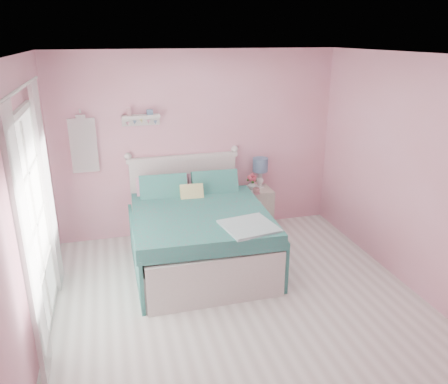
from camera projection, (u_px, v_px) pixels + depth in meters
name	position (u px, v px, depth m)	size (l,w,h in m)	color
floor	(245.00, 314.00, 4.60)	(4.50, 4.50, 0.00)	beige
room_shell	(248.00, 170.00, 4.06)	(4.50, 4.50, 4.50)	pink
bed	(198.00, 233.00, 5.52)	(1.67, 2.06, 1.17)	silver
nightstand	(256.00, 209.00, 6.52)	(0.44, 0.44, 0.64)	beige
table_lamp	(260.00, 167.00, 6.39)	(0.22, 0.22, 0.44)	white
vase	(252.00, 185.00, 6.37)	(0.13, 0.13, 0.14)	silver
teacup	(256.00, 191.00, 6.22)	(0.10, 0.10, 0.08)	#CF8A8D
roses	(252.00, 178.00, 6.33)	(0.14, 0.11, 0.12)	#D6495F
wall_shelf	(141.00, 117.00, 5.80)	(0.50, 0.15, 0.25)	silver
hanging_dress	(84.00, 146.00, 5.72)	(0.34, 0.03, 0.72)	white
french_door	(35.00, 226.00, 4.11)	(0.04, 1.32, 2.16)	silver
curtain_near	(28.00, 251.00, 3.41)	(0.04, 0.40, 2.32)	white
curtain_far	(48.00, 189.00, 4.76)	(0.04, 0.40, 2.32)	white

